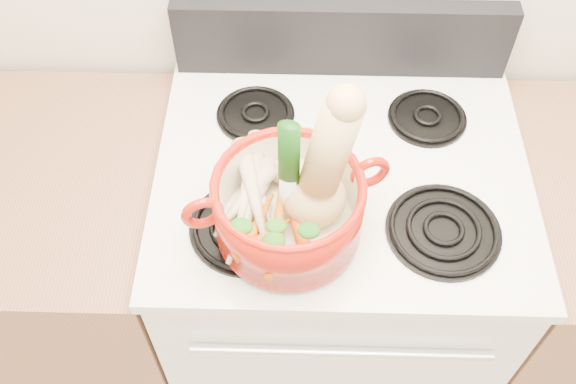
{
  "coord_description": "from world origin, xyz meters",
  "views": [
    {
      "loc": [
        -0.09,
        0.55,
        1.99
      ],
      "look_at": [
        -0.11,
        1.21,
        1.11
      ],
      "focal_mm": 40.0,
      "sensor_mm": 36.0,
      "label": 1
    }
  ],
  "objects_px": {
    "stove_body": "(330,281)",
    "dutch_oven": "(288,207)",
    "squash": "(317,165)",
    "leek": "(289,172)"
  },
  "relations": [
    {
      "from": "stove_body",
      "to": "leek",
      "type": "bearing_deg",
      "value": -124.59
    },
    {
      "from": "stove_body",
      "to": "dutch_oven",
      "type": "height_order",
      "value": "dutch_oven"
    },
    {
      "from": "dutch_oven",
      "to": "squash",
      "type": "height_order",
      "value": "squash"
    },
    {
      "from": "squash",
      "to": "leek",
      "type": "xyz_separation_m",
      "value": [
        -0.05,
        0.0,
        -0.02
      ]
    },
    {
      "from": "dutch_oven",
      "to": "squash",
      "type": "distance_m",
      "value": 0.12
    },
    {
      "from": "dutch_oven",
      "to": "squash",
      "type": "relative_size",
      "value": 0.92
    },
    {
      "from": "stove_body",
      "to": "squash",
      "type": "distance_m",
      "value": 0.7
    },
    {
      "from": "squash",
      "to": "leek",
      "type": "bearing_deg",
      "value": 162.12
    },
    {
      "from": "dutch_oven",
      "to": "leek",
      "type": "xyz_separation_m",
      "value": [
        0.0,
        0.01,
        0.09
      ]
    },
    {
      "from": "dutch_oven",
      "to": "squash",
      "type": "xyz_separation_m",
      "value": [
        0.05,
        0.01,
        0.11
      ]
    }
  ]
}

